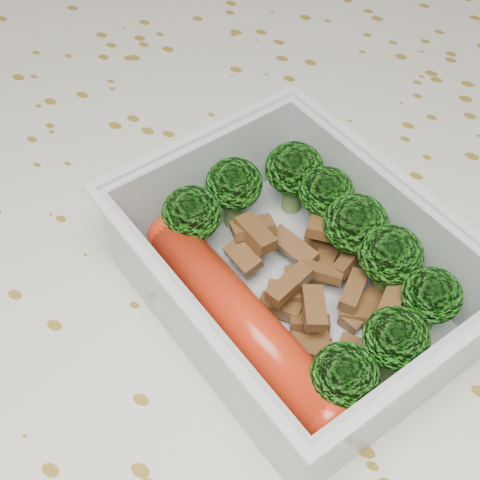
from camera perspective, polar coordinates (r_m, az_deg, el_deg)
The scene contains 6 objects.
dining_table at distance 0.46m, azimuth 0.43°, elevation -9.71°, with size 1.40×0.90×0.75m.
tablecloth at distance 0.42m, azimuth 0.47°, elevation -6.28°, with size 1.46×0.96×0.19m.
lunch_container at distance 0.36m, azimuth 4.66°, elevation -3.59°, with size 0.22×0.20×0.06m.
broccoli_florets at distance 0.36m, azimuth 7.13°, elevation -0.25°, with size 0.16×0.14×0.05m.
meat_pile at distance 0.36m, azimuth 6.82°, elevation -3.78°, with size 0.11×0.08×0.03m.
sausage at distance 0.34m, azimuth 0.16°, elevation -6.77°, with size 0.15×0.08×0.03m.
Camera 1 is at (0.11, -0.20, 1.07)m, focal length 50.00 mm.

